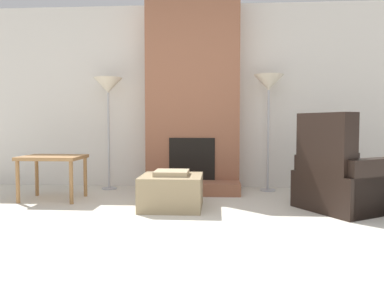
{
  "coord_description": "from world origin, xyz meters",
  "views": [
    {
      "loc": [
        0.34,
        -2.52,
        0.91
      ],
      "look_at": [
        0.0,
        2.48,
        0.64
      ],
      "focal_mm": 35.0,
      "sensor_mm": 36.0,
      "label": 1
    }
  ],
  "objects_px": {
    "armchair": "(345,182)",
    "floor_lamp_left": "(108,90)",
    "floor_lamp_right": "(269,87)",
    "ottoman": "(172,191)",
    "side_table": "(53,162)"
  },
  "relations": [
    {
      "from": "floor_lamp_right",
      "to": "side_table",
      "type": "bearing_deg",
      "value": -163.75
    },
    {
      "from": "ottoman",
      "to": "floor_lamp_right",
      "type": "distance_m",
      "value": 2.03
    },
    {
      "from": "ottoman",
      "to": "side_table",
      "type": "height_order",
      "value": "side_table"
    },
    {
      "from": "armchair",
      "to": "floor_lamp_left",
      "type": "height_order",
      "value": "floor_lamp_left"
    },
    {
      "from": "floor_lamp_left",
      "to": "floor_lamp_right",
      "type": "xyz_separation_m",
      "value": [
        2.19,
        0.0,
        0.02
      ]
    },
    {
      "from": "armchair",
      "to": "floor_lamp_left",
      "type": "relative_size",
      "value": 0.8
    },
    {
      "from": "armchair",
      "to": "ottoman",
      "type": "bearing_deg",
      "value": 60.57
    },
    {
      "from": "ottoman",
      "to": "floor_lamp_right",
      "type": "bearing_deg",
      "value": 43.81
    },
    {
      "from": "ottoman",
      "to": "side_table",
      "type": "bearing_deg",
      "value": 166.48
    },
    {
      "from": "side_table",
      "to": "floor_lamp_right",
      "type": "bearing_deg",
      "value": 16.25
    },
    {
      "from": "armchair",
      "to": "floor_lamp_right",
      "type": "height_order",
      "value": "floor_lamp_right"
    },
    {
      "from": "armchair",
      "to": "side_table",
      "type": "relative_size",
      "value": 1.75
    },
    {
      "from": "armchair",
      "to": "side_table",
      "type": "xyz_separation_m",
      "value": [
        -3.32,
        0.29,
        0.17
      ]
    },
    {
      "from": "ottoman",
      "to": "side_table",
      "type": "xyz_separation_m",
      "value": [
        -1.47,
        0.35,
        0.27
      ]
    },
    {
      "from": "side_table",
      "to": "ottoman",
      "type": "bearing_deg",
      "value": -13.52
    }
  ]
}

